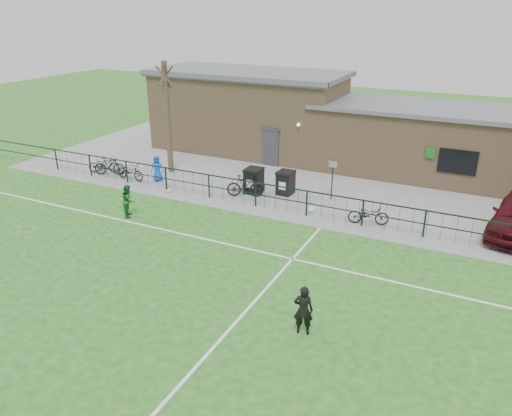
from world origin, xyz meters
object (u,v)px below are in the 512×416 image
at_px(bicycle_b, 109,166).
at_px(bicycle_e, 368,214).
at_px(wheelie_bin_right, 286,183).
at_px(bicycle_a, 104,165).
at_px(spectator_child, 157,168).
at_px(wheelie_bin_left, 254,181).
at_px(outfield_player, 129,200).
at_px(bare_tree, 168,119).
at_px(ball_ground, 169,191).
at_px(bicycle_d, 245,186).
at_px(sign_post, 332,179).
at_px(bicycle_c, 130,171).

xyz_separation_m(bicycle_b, bicycle_e, (14.34, -0.26, -0.06)).
relative_size(wheelie_bin_right, bicycle_a, 0.63).
relative_size(bicycle_b, spectator_child, 1.24).
relative_size(wheelie_bin_left, outfield_player, 0.80).
height_order(bicycle_b, bicycle_e, bicycle_b).
xyz_separation_m(bicycle_a, spectator_child, (3.53, 0.15, 0.24)).
height_order(bare_tree, ball_ground, bare_tree).
bearing_deg(wheelie_bin_left, ball_ground, -154.42).
height_order(bicycle_a, ball_ground, bicycle_a).
distance_m(bare_tree, spectator_child, 2.82).
bearing_deg(wheelie_bin_left, bicycle_d, -100.80).
bearing_deg(sign_post, wheelie_bin_right, -172.67).
bearing_deg(outfield_player, bicycle_c, 7.56).
xyz_separation_m(wheelie_bin_right, bicycle_b, (-9.76, -1.53, -0.03)).
bearing_deg(bicycle_c, ball_ground, -100.50).
bearing_deg(bicycle_c, bicycle_b, 88.59).
bearing_deg(ball_ground, outfield_player, -87.69).
bearing_deg(wheelie_bin_right, bicycle_b, -168.71).
bearing_deg(sign_post, outfield_player, -141.83).
distance_m(bicycle_e, outfield_player, 10.40).
relative_size(sign_post, outfield_player, 1.39).
height_order(bicycle_c, ball_ground, bicycle_c).
bearing_deg(outfield_player, wheelie_bin_right, -74.24).
height_order(sign_post, bicycle_a, sign_post).
distance_m(bare_tree, wheelie_bin_right, 7.53).
distance_m(bare_tree, wheelie_bin_left, 6.18).
height_order(bicycle_d, bicycle_e, bicycle_d).
height_order(bicycle_c, bicycle_e, bicycle_c).
xyz_separation_m(bicycle_c, bicycle_d, (6.63, 0.47, 0.08)).
bearing_deg(bicycle_d, ball_ground, 87.70).
xyz_separation_m(wheelie_bin_right, bicycle_d, (-1.61, -1.20, 0.00)).
bearing_deg(outfield_player, bicycle_a, 20.00).
bearing_deg(wheelie_bin_right, outfield_player, -130.56).
bearing_deg(bicycle_b, wheelie_bin_left, -104.60).
bearing_deg(wheelie_bin_right, bicycle_c, -166.22).
distance_m(bicycle_b, bicycle_c, 1.53).
xyz_separation_m(bare_tree, bicycle_a, (-3.24, -1.75, -2.53)).
bearing_deg(bicycle_e, sign_post, 32.38).
relative_size(bicycle_c, spectator_child, 1.27).
relative_size(wheelie_bin_left, wheelie_bin_right, 1.07).
distance_m(bicycle_c, ball_ground, 3.10).
height_order(wheelie_bin_left, bicycle_b, wheelie_bin_left).
height_order(wheelie_bin_right, bicycle_d, bicycle_d).
bearing_deg(sign_post, wheelie_bin_left, -168.17).
height_order(bicycle_a, bicycle_c, bicycle_c).
xyz_separation_m(sign_post, outfield_player, (-7.39, -5.81, -0.30)).
xyz_separation_m(bicycle_a, ball_ground, (5.09, -1.06, -0.36)).
distance_m(wheelie_bin_right, bicycle_e, 4.91).
xyz_separation_m(spectator_child, ball_ground, (1.55, -1.21, -0.60)).
xyz_separation_m(wheelie_bin_left, spectator_child, (-5.32, -0.70, 0.11)).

